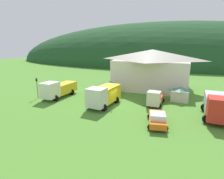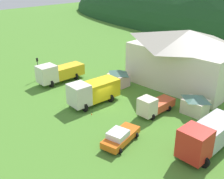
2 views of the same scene
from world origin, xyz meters
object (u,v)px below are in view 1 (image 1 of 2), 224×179
traffic_cone_mid_row (91,99)px  traffic_cone_near_pickup (112,112)px  play_shed_cream (180,94)px  service_pickup_orange (157,119)px  crane_truck_red (217,105)px  play_shed_pink (110,87)px  flatbed_truck_yellow (104,95)px  heavy_rig_striped (58,89)px  light_truck_cream (155,98)px  depot_building (152,69)px  traffic_light_west (37,86)px

traffic_cone_mid_row → traffic_cone_near_pickup: bearing=-38.9°
traffic_cone_mid_row → play_shed_cream: bearing=17.7°
service_pickup_orange → traffic_cone_mid_row: (-12.38, 6.59, -0.83)m
crane_truck_red → traffic_cone_mid_row: size_ratio=12.56×
play_shed_pink → traffic_cone_mid_row: 5.00m
flatbed_truck_yellow → traffic_cone_mid_row: (-3.50, 2.38, -1.81)m
heavy_rig_striped → service_pickup_orange: bearing=76.1°
crane_truck_red → service_pickup_orange: 8.51m
play_shed_cream → light_truck_cream: bearing=-133.4°
traffic_cone_mid_row → depot_building: bearing=56.1°
traffic_cone_mid_row → heavy_rig_striped: bearing=-170.2°
play_shed_cream → service_pickup_orange: play_shed_cream is taller
play_shed_pink → light_truck_cream: play_shed_pink is taller
play_shed_pink → service_pickup_orange: bearing=-46.2°
depot_building → play_shed_pink: size_ratio=5.33×
depot_building → traffic_light_west: bearing=-139.3°
play_shed_pink → traffic_cone_mid_row: bearing=-111.5°
service_pickup_orange → traffic_cone_near_pickup: service_pickup_orange is taller
service_pickup_orange → traffic_light_west: (-21.70, 3.89, 1.44)m
traffic_light_west → depot_building: bearing=40.7°
depot_building → play_shed_cream: depot_building is taller
light_truck_cream → depot_building: bearing=-164.5°
heavy_rig_striped → light_truck_cream: heavy_rig_striped is taller
heavy_rig_striped → depot_building: bearing=135.7°
service_pickup_orange → traffic_cone_near_pickup: 6.98m
play_shed_cream → heavy_rig_striped: bearing=-164.6°
service_pickup_orange → traffic_light_west: 22.10m
light_truck_cream → traffic_cone_near_pickup: light_truck_cream is taller
heavy_rig_striped → traffic_light_west: 3.64m
heavy_rig_striped → traffic_cone_near_pickup: heavy_rig_striped is taller
depot_building → traffic_cone_mid_row: (-8.41, -12.52, -4.34)m
traffic_cone_near_pickup → traffic_cone_mid_row: (-5.73, 4.62, 0.00)m
play_shed_cream → traffic_cone_near_pickup: bearing=-133.7°
service_pickup_orange → traffic_cone_mid_row: size_ratio=8.20×
flatbed_truck_yellow → service_pickup_orange: flatbed_truck_yellow is taller
crane_truck_red → traffic_cone_near_pickup: crane_truck_red is taller
play_shed_pink → service_pickup_orange: play_shed_pink is taller
depot_building → traffic_cone_mid_row: 15.70m
traffic_cone_near_pickup → traffic_light_west: bearing=172.7°
traffic_cone_mid_row → flatbed_truck_yellow: bearing=-34.2°
crane_truck_red → service_pickup_orange: size_ratio=1.53×
crane_truck_red → traffic_cone_mid_row: crane_truck_red is taller
depot_building → heavy_rig_striped: 20.09m
play_shed_cream → traffic_cone_mid_row: (-14.61, -4.66, -1.31)m
play_shed_cream → crane_truck_red: (4.64, -6.33, 0.48)m
heavy_rig_striped → traffic_cone_near_pickup: 12.50m
play_shed_pink → service_pickup_orange: size_ratio=0.60×
flatbed_truck_yellow → service_pickup_orange: (8.88, -4.22, -0.98)m
heavy_rig_striped → crane_truck_red: 25.40m
service_pickup_orange → traffic_cone_near_pickup: (-6.65, 1.97, -0.83)m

